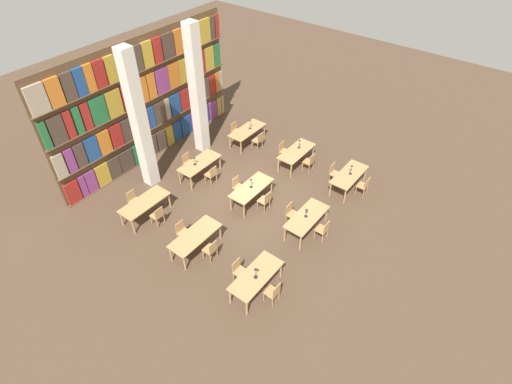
% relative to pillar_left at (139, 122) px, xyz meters
% --- Properties ---
extents(ground_plane, '(40.00, 40.00, 0.00)m').
position_rel_pillar_left_xyz_m(ground_plane, '(1.62, -4.25, -3.00)').
color(ground_plane, '#4C3828').
extents(bookshelf_bank, '(9.67, 0.35, 5.50)m').
position_rel_pillar_left_xyz_m(bookshelf_bank, '(1.62, 1.50, -0.34)').
color(bookshelf_bank, brown).
rests_on(bookshelf_bank, ground_plane).
extents(pillar_left, '(0.51, 0.51, 6.00)m').
position_rel_pillar_left_xyz_m(pillar_left, '(0.00, 0.00, 0.00)').
color(pillar_left, silver).
rests_on(pillar_left, ground_plane).
extents(pillar_center, '(0.51, 0.51, 6.00)m').
position_rel_pillar_left_xyz_m(pillar_center, '(3.24, 0.00, 0.00)').
color(pillar_center, silver).
rests_on(pillar_center, ground_plane).
extents(reading_table_0, '(2.00, 0.84, 0.76)m').
position_rel_pillar_left_xyz_m(reading_table_0, '(-1.65, -7.07, -2.32)').
color(reading_table_0, tan).
rests_on(reading_table_0, ground_plane).
extents(chair_0, '(0.42, 0.40, 0.88)m').
position_rel_pillar_left_xyz_m(chair_0, '(-1.67, -7.77, -2.53)').
color(chair_0, tan).
rests_on(chair_0, ground_plane).
extents(chair_1, '(0.42, 0.40, 0.88)m').
position_rel_pillar_left_xyz_m(chair_1, '(-1.67, -6.36, -2.53)').
color(chair_1, tan).
rests_on(chair_1, ground_plane).
extents(desk_lamp_0, '(0.14, 0.14, 0.47)m').
position_rel_pillar_left_xyz_m(desk_lamp_0, '(-1.72, -7.10, -1.92)').
color(desk_lamp_0, '#232328').
rests_on(desk_lamp_0, reading_table_0).
extents(reading_table_1, '(2.00, 0.84, 0.76)m').
position_rel_pillar_left_xyz_m(reading_table_1, '(1.63, -6.92, -2.32)').
color(reading_table_1, tan).
rests_on(reading_table_1, ground_plane).
extents(chair_2, '(0.42, 0.40, 0.88)m').
position_rel_pillar_left_xyz_m(chair_2, '(1.68, -7.63, -2.53)').
color(chair_2, tan).
rests_on(chair_2, ground_plane).
extents(chair_3, '(0.42, 0.40, 0.88)m').
position_rel_pillar_left_xyz_m(chair_3, '(1.68, -6.21, -2.53)').
color(chair_3, tan).
rests_on(chair_3, ground_plane).
extents(desk_lamp_1, '(0.14, 0.14, 0.39)m').
position_rel_pillar_left_xyz_m(desk_lamp_1, '(1.60, -6.89, -1.98)').
color(desk_lamp_1, '#232328').
rests_on(desk_lamp_1, reading_table_1).
extents(reading_table_2, '(2.00, 0.84, 0.76)m').
position_rel_pillar_left_xyz_m(reading_table_2, '(4.86, -6.99, -2.32)').
color(reading_table_2, tan).
rests_on(reading_table_2, ground_plane).
extents(chair_4, '(0.42, 0.40, 0.88)m').
position_rel_pillar_left_xyz_m(chair_4, '(4.89, -7.69, -2.53)').
color(chair_4, tan).
rests_on(chair_4, ground_plane).
extents(chair_5, '(0.42, 0.40, 0.88)m').
position_rel_pillar_left_xyz_m(chair_5, '(4.89, -6.28, -2.53)').
color(chair_5, tan).
rests_on(chair_5, ground_plane).
extents(desk_lamp_2, '(0.14, 0.14, 0.47)m').
position_rel_pillar_left_xyz_m(desk_lamp_2, '(4.90, -7.00, -1.92)').
color(desk_lamp_2, '#232328').
rests_on(desk_lamp_2, reading_table_2).
extents(reading_table_3, '(2.00, 0.84, 0.76)m').
position_rel_pillar_left_xyz_m(reading_table_3, '(-1.61, -4.29, -2.32)').
color(reading_table_3, tan).
rests_on(reading_table_3, ground_plane).
extents(chair_6, '(0.42, 0.40, 0.88)m').
position_rel_pillar_left_xyz_m(chair_6, '(-1.58, -5.00, -2.53)').
color(chair_6, tan).
rests_on(chair_6, ground_plane).
extents(chair_7, '(0.42, 0.40, 0.88)m').
position_rel_pillar_left_xyz_m(chair_7, '(-1.58, -3.59, -2.53)').
color(chair_7, tan).
rests_on(chair_7, ground_plane).
extents(reading_table_4, '(2.00, 0.84, 0.76)m').
position_rel_pillar_left_xyz_m(reading_table_4, '(1.67, -4.26, -2.32)').
color(reading_table_4, tan).
rests_on(reading_table_4, ground_plane).
extents(chair_8, '(0.42, 0.40, 0.88)m').
position_rel_pillar_left_xyz_m(chair_8, '(1.64, -4.97, -2.53)').
color(chair_8, tan).
rests_on(chair_8, ground_plane).
extents(chair_9, '(0.42, 0.40, 0.88)m').
position_rel_pillar_left_xyz_m(chair_9, '(1.64, -3.56, -2.53)').
color(chair_9, tan).
rests_on(chair_9, ground_plane).
extents(desk_lamp_3, '(0.14, 0.14, 0.45)m').
position_rel_pillar_left_xyz_m(desk_lamp_3, '(1.67, -4.24, -1.93)').
color(desk_lamp_3, '#232328').
rests_on(desk_lamp_3, reading_table_4).
extents(reading_table_5, '(2.00, 0.84, 0.76)m').
position_rel_pillar_left_xyz_m(reading_table_5, '(4.90, -4.31, -2.32)').
color(reading_table_5, tan).
rests_on(reading_table_5, ground_plane).
extents(chair_10, '(0.42, 0.40, 0.88)m').
position_rel_pillar_left_xyz_m(chair_10, '(4.92, -5.01, -2.53)').
color(chair_10, tan).
rests_on(chair_10, ground_plane).
extents(chair_11, '(0.42, 0.40, 0.88)m').
position_rel_pillar_left_xyz_m(chair_11, '(4.92, -3.60, -2.53)').
color(chair_11, tan).
rests_on(chair_11, ground_plane).
extents(desk_lamp_4, '(0.14, 0.14, 0.45)m').
position_rel_pillar_left_xyz_m(desk_lamp_4, '(5.17, -4.26, -1.94)').
color(desk_lamp_4, '#232328').
rests_on(desk_lamp_4, reading_table_5).
extents(reading_table_6, '(2.00, 0.84, 0.76)m').
position_rel_pillar_left_xyz_m(reading_table_6, '(-1.56, -1.51, -2.32)').
color(reading_table_6, tan).
rests_on(reading_table_6, ground_plane).
extents(chair_12, '(0.42, 0.40, 0.88)m').
position_rel_pillar_left_xyz_m(chair_12, '(-1.57, -2.22, -2.53)').
color(chair_12, tan).
rests_on(chair_12, ground_plane).
extents(chair_13, '(0.42, 0.40, 0.88)m').
position_rel_pillar_left_xyz_m(chair_13, '(-1.57, -0.81, -2.53)').
color(chair_13, tan).
rests_on(chair_13, ground_plane).
extents(reading_table_7, '(2.00, 0.84, 0.76)m').
position_rel_pillar_left_xyz_m(reading_table_7, '(1.59, -1.44, -2.32)').
color(reading_table_7, tan).
rests_on(reading_table_7, ground_plane).
extents(chair_14, '(0.42, 0.40, 0.88)m').
position_rel_pillar_left_xyz_m(chair_14, '(1.56, -2.14, -2.53)').
color(chair_14, tan).
rests_on(chair_14, ground_plane).
extents(chair_15, '(0.42, 0.40, 0.88)m').
position_rel_pillar_left_xyz_m(chair_15, '(1.56, -0.73, -2.53)').
color(chair_15, tan).
rests_on(chair_15, ground_plane).
extents(desk_lamp_5, '(0.14, 0.14, 0.40)m').
position_rel_pillar_left_xyz_m(desk_lamp_5, '(1.36, -1.39, -1.97)').
color(desk_lamp_5, '#232328').
rests_on(desk_lamp_5, reading_table_7).
extents(reading_table_8, '(2.00, 0.84, 0.76)m').
position_rel_pillar_left_xyz_m(reading_table_8, '(4.91, -1.44, -2.32)').
color(reading_table_8, tan).
rests_on(reading_table_8, ground_plane).
extents(chair_16, '(0.42, 0.40, 0.88)m').
position_rel_pillar_left_xyz_m(chair_16, '(4.87, -2.15, -2.53)').
color(chair_16, tan).
rests_on(chair_16, ground_plane).
extents(chair_17, '(0.42, 0.40, 0.88)m').
position_rel_pillar_left_xyz_m(chair_17, '(4.87, -0.73, -2.53)').
color(chair_17, tan).
rests_on(chair_17, ground_plane).
extents(desk_lamp_6, '(0.14, 0.14, 0.50)m').
position_rel_pillar_left_xyz_m(desk_lamp_6, '(5.07, -1.48, -1.90)').
color(desk_lamp_6, '#232328').
rests_on(desk_lamp_6, reading_table_8).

